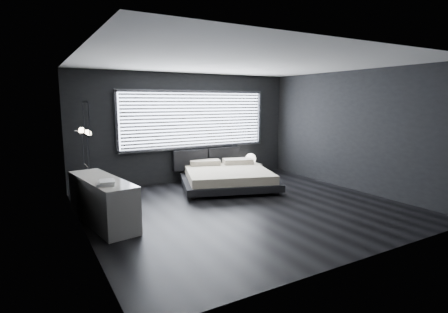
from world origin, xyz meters
TOP-DOWN VIEW (x-y plane):
  - room at (0.00, 0.00)m, footprint 6.04×6.00m
  - window at (0.20, 2.70)m, footprint 4.14×0.09m
  - headboard at (0.50, 2.64)m, footprint 1.96×0.16m
  - sconce_near at (-2.88, 0.05)m, footprint 0.18×0.11m
  - sconce_far at (-2.88, 0.65)m, footprint 0.18×0.11m
  - wall_art_upper at (-2.98, -0.55)m, footprint 0.01×0.48m
  - wall_art_lower at (-2.98, -0.30)m, footprint 0.01×0.48m
  - bed at (0.51, 1.59)m, footprint 2.73×2.67m
  - nightstand at (1.69, 2.40)m, footprint 0.63×0.53m
  - orb_lamp at (1.73, 2.36)m, footprint 0.29×0.29m
  - dresser at (-2.65, 0.46)m, footprint 0.84×2.02m
  - book_stack at (-2.66, -0.05)m, footprint 0.34×0.40m

SIDE VIEW (x-z plane):
  - nightstand at x=1.69m, z-range 0.00..0.35m
  - bed at x=0.51m, z-range -0.02..0.55m
  - dresser at x=-2.65m, z-range 0.00..0.78m
  - orb_lamp at x=1.73m, z-range 0.35..0.64m
  - headboard at x=0.50m, z-range 0.31..0.83m
  - book_stack at x=-2.66m, z-range 0.78..0.85m
  - wall_art_lower at x=-2.98m, z-range 1.14..1.62m
  - room at x=0.00m, z-range 0.00..2.80m
  - sconce_near at x=-2.88m, z-range 1.55..1.66m
  - sconce_far at x=-2.88m, z-range 1.55..1.66m
  - window at x=0.20m, z-range 0.85..2.37m
  - wall_art_upper at x=-2.98m, z-range 1.61..2.09m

